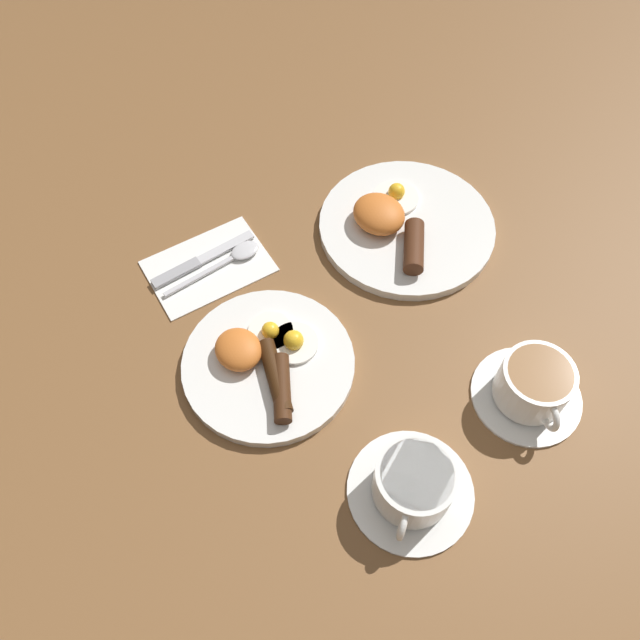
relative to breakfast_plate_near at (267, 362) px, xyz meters
name	(u,v)px	position (x,y,z in m)	size (l,w,h in m)	color
ground_plane	(269,366)	(0.00, 0.00, -0.01)	(3.00, 3.00, 0.00)	brown
breakfast_plate_near	(267,362)	(0.00, 0.00, 0.00)	(0.23, 0.23, 0.05)	white
breakfast_plate_far	(402,224)	(-0.08, 0.30, 0.00)	(0.27, 0.27, 0.05)	white
teacup_near	(413,485)	(0.24, 0.04, 0.02)	(0.15, 0.15, 0.07)	white
teacup_far	(532,386)	(0.24, 0.25, 0.02)	(0.14, 0.14, 0.07)	white
napkin	(208,266)	(-0.19, 0.02, -0.01)	(0.12, 0.17, 0.01)	white
knife	(198,262)	(-0.20, 0.01, -0.01)	(0.02, 0.17, 0.01)	silver
spoon	(235,256)	(-0.18, 0.06, 0.00)	(0.03, 0.16, 0.01)	silver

